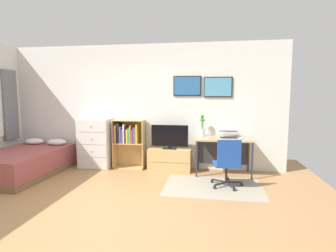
% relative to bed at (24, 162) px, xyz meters
% --- Properties ---
extents(ground_plane, '(7.20, 7.20, 0.00)m').
position_rel_bed_xyz_m(ground_plane, '(2.22, -1.38, -0.25)').
color(ground_plane, '#A87A4C').
extents(wall_back_with_posters, '(6.12, 0.09, 2.70)m').
position_rel_bed_xyz_m(wall_back_with_posters, '(2.24, 1.04, 1.10)').
color(wall_back_with_posters, silver).
rests_on(wall_back_with_posters, ground_plane).
extents(area_rug, '(1.70, 1.20, 0.01)m').
position_rel_bed_xyz_m(area_rug, '(3.77, -0.13, -0.25)').
color(area_rug, '#9E937F').
rests_on(area_rug, ground_plane).
extents(bed, '(1.32, 2.01, 0.62)m').
position_rel_bed_xyz_m(bed, '(0.00, 0.00, 0.00)').
color(bed, brown).
rests_on(bed, ground_plane).
extents(dresser, '(0.70, 0.46, 1.09)m').
position_rel_bed_xyz_m(dresser, '(1.20, 0.77, 0.29)').
color(dresser, silver).
rests_on(dresser, ground_plane).
extents(bookshelf, '(0.68, 0.30, 1.07)m').
position_rel_bed_xyz_m(bookshelf, '(1.92, 0.83, 0.39)').
color(bookshelf, tan).
rests_on(bookshelf, ground_plane).
extents(tv_stand, '(0.90, 0.41, 0.47)m').
position_rel_bed_xyz_m(tv_stand, '(2.86, 0.79, -0.02)').
color(tv_stand, tan).
rests_on(tv_stand, ground_plane).
extents(television, '(0.78, 0.16, 0.51)m').
position_rel_bed_xyz_m(television, '(2.86, 0.76, 0.47)').
color(television, black).
rests_on(television, tv_stand).
extents(desk, '(1.11, 0.61, 0.74)m').
position_rel_bed_xyz_m(desk, '(3.97, 0.76, 0.35)').
color(desk, tan).
rests_on(desk, ground_plane).
extents(office_chair, '(0.57, 0.58, 0.86)m').
position_rel_bed_xyz_m(office_chair, '(4.01, -0.13, 0.20)').
color(office_chair, '#232326').
rests_on(office_chair, ground_plane).
extents(laptop, '(0.39, 0.42, 0.16)m').
position_rel_bed_xyz_m(laptop, '(4.07, 0.77, 0.55)').
color(laptop, '#B7B7BC').
rests_on(laptop, desk).
extents(computer_mouse, '(0.06, 0.10, 0.03)m').
position_rel_bed_xyz_m(computer_mouse, '(4.31, 0.62, 0.50)').
color(computer_mouse, silver).
rests_on(computer_mouse, desk).
extents(bamboo_vase, '(0.09, 0.09, 0.45)m').
position_rel_bed_xyz_m(bamboo_vase, '(3.53, 0.87, 0.69)').
color(bamboo_vase, silver).
rests_on(bamboo_vase, desk).
extents(wine_glass, '(0.07, 0.07, 0.18)m').
position_rel_bed_xyz_m(wine_glass, '(3.65, 0.61, 0.62)').
color(wine_glass, silver).
rests_on(wine_glass, desk).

